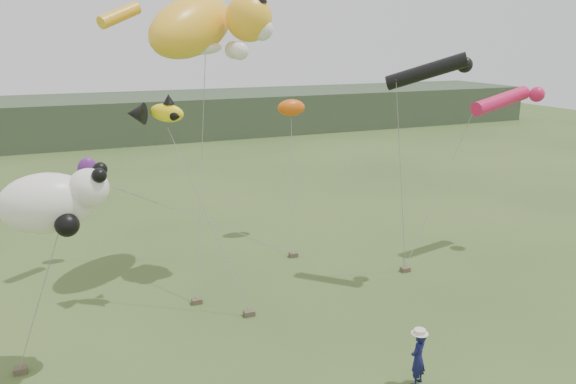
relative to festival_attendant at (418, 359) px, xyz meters
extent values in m
plane|color=#385123|center=(-1.43, 1.50, -0.81)|extent=(120.00, 120.00, 0.00)
cube|color=#2D3D28|center=(-1.43, 46.50, 1.19)|extent=(90.00, 12.00, 4.00)
imported|color=#111442|center=(0.00, 0.00, 0.00)|extent=(0.71, 0.62, 1.63)
cube|color=brown|center=(-4.52, 7.36, -0.72)|extent=(0.36, 0.29, 0.19)
cube|color=brown|center=(-3.05, 5.72, -0.72)|extent=(0.36, 0.29, 0.19)
cube|color=brown|center=(4.30, 6.89, -0.72)|extent=(0.36, 0.29, 0.19)
cube|color=brown|center=(-10.39, 4.95, -0.72)|extent=(0.36, 0.29, 0.19)
cube|color=brown|center=(0.60, 10.24, -0.72)|extent=(0.36, 0.29, 0.19)
ellipsoid|color=yellow|center=(-3.44, 10.82, 9.13)|extent=(5.31, 5.11, 3.35)
sphere|color=yellow|center=(-1.45, 9.82, 9.43)|extent=(1.79, 1.79, 1.79)
sphere|color=white|center=(-1.05, 9.52, 9.03)|extent=(0.90, 0.90, 0.90)
ellipsoid|color=white|center=(-3.24, 10.52, 8.33)|extent=(1.75, 0.88, 0.55)
sphere|color=white|center=(-2.05, 9.22, 8.23)|extent=(0.70, 0.70, 0.70)
sphere|color=white|center=(-1.85, 10.62, 8.23)|extent=(0.70, 0.70, 0.70)
cylinder|color=yellow|center=(-6.03, 11.61, 9.53)|extent=(1.86, 1.36, 1.08)
ellipsoid|color=yellow|center=(-5.07, 8.28, 6.16)|extent=(1.36, 1.05, 0.77)
cone|color=black|center=(-6.10, 8.54, 6.16)|extent=(0.90, 0.97, 0.77)
cone|color=black|center=(-4.98, 8.28, 6.63)|extent=(0.43, 0.43, 0.34)
cone|color=black|center=(-4.81, 7.85, 6.08)|extent=(0.46, 0.48, 0.34)
cone|color=black|center=(-4.81, 8.71, 6.08)|extent=(0.46, 0.48, 0.34)
cylinder|color=black|center=(4.47, 6.52, 7.46)|extent=(2.70, 2.44, 1.49)
sphere|color=black|center=(5.84, 6.03, 7.71)|extent=(0.61, 0.61, 0.61)
cylinder|color=#CC164A|center=(9.66, 8.02, 6.01)|extent=(3.47, 1.29, 1.16)
sphere|color=#CC164A|center=(11.18, 7.48, 6.28)|extent=(0.67, 0.67, 0.67)
ellipsoid|color=white|center=(-9.16, 4.85, 4.27)|extent=(2.53, 1.68, 1.68)
sphere|color=white|center=(-8.04, 4.57, 4.65)|extent=(1.12, 1.12, 1.12)
sphere|color=black|center=(-7.76, 4.19, 5.07)|extent=(0.41, 0.41, 0.41)
sphere|color=black|center=(-7.66, 4.99, 5.07)|extent=(0.41, 0.41, 0.41)
sphere|color=black|center=(-8.69, 4.10, 3.80)|extent=(0.66, 0.66, 0.66)
sphere|color=black|center=(-9.91, 5.13, 3.90)|extent=(0.66, 0.66, 0.66)
ellipsoid|color=#E1580E|center=(1.83, 13.36, 5.48)|extent=(1.38, 0.80, 0.80)
ellipsoid|color=#5E1F78|center=(-7.61, 13.37, 3.31)|extent=(0.83, 0.55, 1.02)
camera|label=1|loc=(-8.75, -11.43, 8.62)|focal=35.00mm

